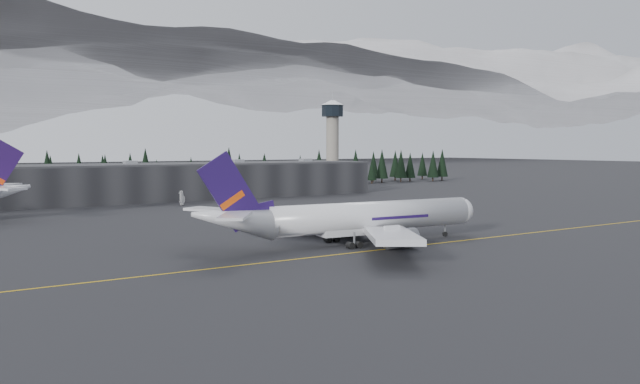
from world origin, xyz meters
TOP-DOWN VIEW (x-y plane):
  - ground at (0.00, 0.00)m, footprint 1400.00×1400.00m
  - taxiline at (0.00, -2.00)m, footprint 400.00×0.40m
  - terminal at (0.00, 125.00)m, footprint 160.00×30.00m
  - control_tower at (75.00, 128.00)m, footprint 10.00×10.00m
  - treeline at (0.00, 162.00)m, footprint 360.00×20.00m
  - jet_main at (-2.63, 5.89)m, footprint 60.29×55.49m
  - gse_vehicle_b at (-1.36, 98.51)m, footprint 4.81×2.15m

SIDE VIEW (x-z plane):
  - ground at x=0.00m, z-range 0.00..0.00m
  - taxiline at x=0.00m, z-range 0.00..0.02m
  - gse_vehicle_b at x=-1.36m, z-range 0.00..1.61m
  - jet_main at x=-2.63m, z-range -3.86..13.86m
  - terminal at x=0.00m, z-range 0.00..12.60m
  - treeline at x=0.00m, z-range 0.00..15.00m
  - control_tower at x=75.00m, z-range 4.56..42.26m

